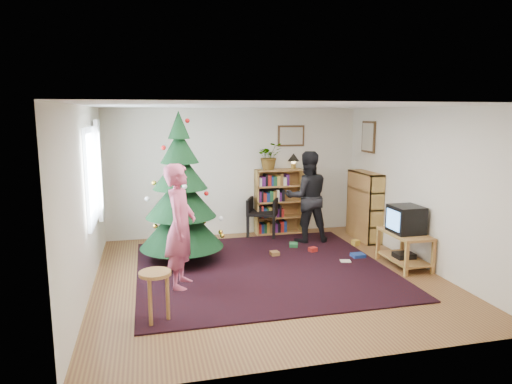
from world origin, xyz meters
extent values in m
plane|color=brown|center=(0.00, 0.00, 0.00)|extent=(5.00, 5.00, 0.00)
plane|color=white|center=(0.00, 0.00, 2.50)|extent=(5.00, 5.00, 0.00)
cube|color=silver|center=(0.00, 2.50, 1.25)|extent=(5.00, 0.02, 2.50)
cube|color=silver|center=(0.00, -2.50, 1.25)|extent=(5.00, 0.02, 2.50)
cube|color=silver|center=(-2.50, 0.00, 1.25)|extent=(0.02, 5.00, 2.50)
cube|color=silver|center=(2.50, 0.00, 1.25)|extent=(0.02, 5.00, 2.50)
cube|color=black|center=(0.00, 0.30, 0.01)|extent=(3.80, 3.60, 0.02)
cube|color=silver|center=(-2.47, 0.60, 1.50)|extent=(0.04, 1.20, 1.40)
cube|color=silver|center=(-2.43, 1.30, 1.50)|extent=(0.06, 0.35, 1.60)
cube|color=#4C3319|center=(1.15, 2.48, 1.95)|extent=(0.55, 0.03, 0.42)
cube|color=beige|center=(1.15, 2.48, 1.95)|extent=(0.47, 0.01, 0.34)
cube|color=#4C3319|center=(2.48, 1.75, 1.95)|extent=(0.03, 0.50, 0.60)
cube|color=beige|center=(2.48, 1.75, 1.95)|extent=(0.01, 0.42, 0.52)
cylinder|color=#3F2816|center=(-1.18, 0.94, 0.13)|extent=(0.13, 0.13, 0.26)
cone|color=black|center=(-1.18, 0.94, 0.64)|extent=(1.34, 1.34, 0.76)
cone|color=black|center=(-1.18, 0.94, 1.09)|extent=(1.13, 1.13, 0.67)
cone|color=black|center=(-1.18, 0.94, 1.51)|extent=(0.87, 0.87, 0.60)
cone|color=black|center=(-1.18, 0.94, 1.89)|extent=(0.61, 0.61, 0.52)
cone|color=black|center=(-1.18, 0.94, 2.22)|extent=(0.35, 0.35, 0.43)
cube|color=olive|center=(0.86, 2.34, 0.65)|extent=(0.95, 0.30, 1.30)
cube|color=olive|center=(0.86, 2.34, 1.29)|extent=(0.95, 0.30, 0.03)
cube|color=olive|center=(2.34, 1.53, 0.65)|extent=(0.30, 0.95, 1.30)
cube|color=olive|center=(2.34, 1.53, 1.29)|extent=(0.30, 0.95, 0.03)
cube|color=olive|center=(2.22, -0.10, 0.53)|extent=(0.51, 0.92, 0.04)
cube|color=olive|center=(2.00, -0.52, 0.26)|extent=(0.05, 0.05, 0.51)
cube|color=olive|center=(2.44, -0.52, 0.26)|extent=(0.05, 0.05, 0.51)
cube|color=olive|center=(2.00, 0.33, 0.26)|extent=(0.05, 0.05, 0.51)
cube|color=olive|center=(2.44, 0.33, 0.26)|extent=(0.05, 0.05, 0.51)
cube|color=olive|center=(2.22, -0.10, 0.12)|extent=(0.47, 0.88, 0.03)
cube|color=black|center=(2.22, -0.10, 0.17)|extent=(0.30, 0.25, 0.08)
cube|color=black|center=(2.22, -0.10, 0.76)|extent=(0.44, 0.49, 0.43)
cube|color=#5DA6FF|center=(1.99, -0.10, 0.76)|extent=(0.01, 0.38, 0.31)
cube|color=black|center=(0.50, 2.20, 0.46)|extent=(0.75, 0.75, 0.05)
cube|color=black|center=(0.50, 2.46, 0.75)|extent=(0.54, 0.28, 0.57)
cube|color=black|center=(0.25, 1.95, 0.23)|extent=(0.07, 0.07, 0.46)
cube|color=black|center=(0.75, 1.95, 0.23)|extent=(0.07, 0.07, 0.46)
cube|color=black|center=(0.25, 2.45, 0.23)|extent=(0.07, 0.07, 0.46)
cube|color=black|center=(0.75, 2.45, 0.23)|extent=(0.07, 0.07, 0.46)
cylinder|color=olive|center=(-1.65, -1.19, 0.59)|extent=(0.37, 0.37, 0.04)
cylinder|color=olive|center=(-1.52, -1.19, 0.29)|extent=(0.04, 0.04, 0.57)
cylinder|color=olive|center=(-1.72, -1.08, 0.29)|extent=(0.04, 0.04, 0.57)
cylinder|color=olive|center=(-1.72, -1.31, 0.29)|extent=(0.04, 0.04, 0.57)
imported|color=#BB4A69|center=(-1.28, -0.15, 0.87)|extent=(0.57, 0.72, 1.73)
imported|color=black|center=(1.20, 1.61, 0.86)|extent=(0.88, 0.71, 1.71)
imported|color=gray|center=(0.66, 2.34, 1.57)|extent=(0.52, 0.46, 0.53)
cylinder|color=#A57F33|center=(1.16, 2.34, 1.35)|extent=(0.10, 0.10, 0.10)
sphere|color=#FFD88C|center=(1.16, 2.34, 1.46)|extent=(0.10, 0.10, 0.10)
cone|color=black|center=(1.16, 2.34, 1.53)|extent=(0.23, 0.23, 0.16)
cube|color=#A51E19|center=(1.07, 0.91, 0.04)|extent=(0.20, 0.20, 0.08)
cube|color=navy|center=(1.70, 0.45, 0.04)|extent=(0.20, 0.20, 0.08)
cube|color=#1E592D|center=(0.84, 1.28, 0.04)|extent=(0.20, 0.20, 0.08)
cube|color=gold|center=(1.99, 1.14, 0.04)|extent=(0.20, 0.20, 0.08)
cube|color=brown|center=(0.36, 0.87, 0.04)|extent=(0.20, 0.20, 0.08)
cube|color=beige|center=(1.39, 0.27, 0.04)|extent=(0.20, 0.20, 0.08)
camera|label=1|loc=(-1.70, -6.30, 2.39)|focal=32.00mm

